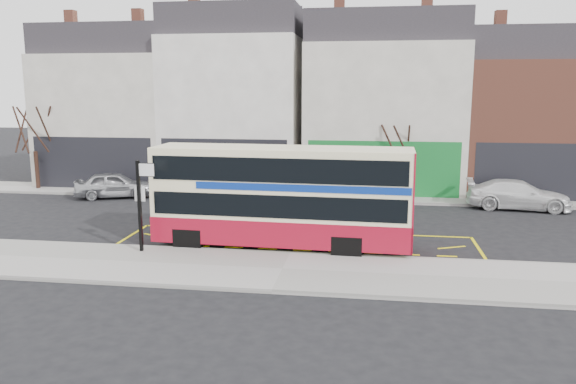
% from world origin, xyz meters
% --- Properties ---
extents(ground, '(120.00, 120.00, 0.00)m').
position_xyz_m(ground, '(0.00, 0.00, 0.00)').
color(ground, black).
rests_on(ground, ground).
extents(pavement, '(40.00, 4.00, 0.15)m').
position_xyz_m(pavement, '(0.00, -2.30, 0.07)').
color(pavement, '#9D9994').
rests_on(pavement, ground).
extents(kerb, '(40.00, 0.15, 0.15)m').
position_xyz_m(kerb, '(0.00, -0.38, 0.07)').
color(kerb, gray).
rests_on(kerb, ground).
extents(far_pavement, '(50.00, 3.00, 0.15)m').
position_xyz_m(far_pavement, '(0.00, 11.00, 0.07)').
color(far_pavement, '#9D9994').
rests_on(far_pavement, ground).
extents(road_markings, '(14.00, 3.40, 0.01)m').
position_xyz_m(road_markings, '(0.00, 1.60, 0.01)').
color(road_markings, yellow).
rests_on(road_markings, ground).
extents(terrace_far_left, '(8.00, 8.01, 10.80)m').
position_xyz_m(terrace_far_left, '(-13.50, 14.99, 4.82)').
color(terrace_far_left, silver).
rests_on(terrace_far_left, ground).
extents(terrace_left, '(8.00, 8.01, 11.80)m').
position_xyz_m(terrace_left, '(-5.50, 14.99, 5.32)').
color(terrace_left, white).
rests_on(terrace_left, ground).
extents(terrace_green_shop, '(9.00, 8.01, 11.30)m').
position_xyz_m(terrace_green_shop, '(3.50, 14.99, 5.07)').
color(terrace_green_shop, silver).
rests_on(terrace_green_shop, ground).
extents(terrace_right, '(9.00, 8.01, 10.30)m').
position_xyz_m(terrace_right, '(12.50, 14.99, 4.57)').
color(terrace_right, '#954F3B').
rests_on(terrace_right, ground).
extents(double_decker_bus, '(9.80, 2.59, 3.88)m').
position_xyz_m(double_decker_bus, '(-0.44, 0.60, 2.04)').
color(double_decker_bus, '#FAF0BE').
rests_on(double_decker_bus, ground).
extents(bus_stop_post, '(0.83, 0.14, 3.36)m').
position_xyz_m(bus_stop_post, '(-5.39, -1.02, 2.14)').
color(bus_stop_post, black).
rests_on(bus_stop_post, pavement).
extents(car_silver, '(4.61, 3.05, 1.46)m').
position_xyz_m(car_silver, '(-11.28, 9.16, 0.73)').
color(car_silver, '#B2B3B7').
rests_on(car_silver, ground).
extents(car_grey, '(4.35, 2.50, 1.36)m').
position_xyz_m(car_grey, '(-2.96, 9.38, 0.68)').
color(car_grey, '#404348').
rests_on(car_grey, ground).
extents(car_white, '(5.22, 2.56, 1.46)m').
position_xyz_m(car_white, '(10.26, 9.32, 0.73)').
color(car_white, white).
rests_on(car_white, ground).
extents(street_tree_left, '(2.97, 2.97, 6.40)m').
position_xyz_m(street_tree_left, '(-16.85, 10.60, 4.37)').
color(street_tree_left, '#321D16').
rests_on(street_tree_left, ground).
extents(street_tree_right, '(2.43, 2.43, 5.25)m').
position_xyz_m(street_tree_right, '(4.20, 11.16, 3.58)').
color(street_tree_right, '#321D16').
rests_on(street_tree_right, ground).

